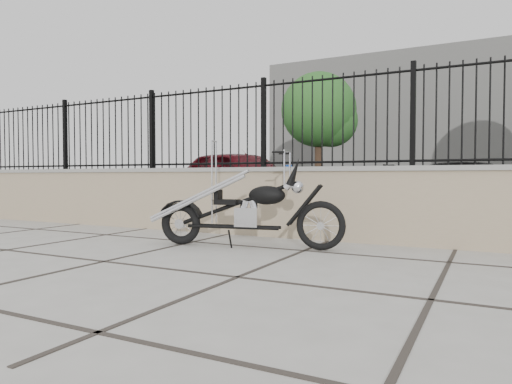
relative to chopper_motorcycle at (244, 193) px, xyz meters
name	(u,v)px	position (x,y,z in m)	size (l,w,h in m)	color
ground_plane	(237,277)	(0.72, -1.42, -0.64)	(90.00, 90.00, 0.00)	#99968E
parking_lot	(427,202)	(0.72, 11.08, -0.64)	(30.00, 30.00, 0.00)	black
retaining_wall	(332,203)	(0.72, 1.08, -0.16)	(14.00, 0.36, 0.96)	gray
iron_fence	(332,120)	(0.72, 1.08, 0.92)	(14.00, 0.08, 1.20)	black
background_building	(458,123)	(0.72, 25.08, 3.36)	(22.00, 6.00, 8.00)	beige
chopper_motorcycle	(244,193)	(0.00, 0.00, 0.00)	(2.14, 0.38, 1.28)	black
car_red	(240,179)	(-3.02, 5.27, 0.11)	(1.78, 4.43, 1.51)	#4B0A11
car_black	(481,188)	(2.36, 6.51, -0.06)	(1.62, 3.98, 1.15)	black
bollard_a	(289,192)	(-0.99, 3.63, -0.11)	(0.13, 0.13, 1.06)	blue
tree_left	(319,106)	(-4.36, 14.81, 3.31)	(3.34, 3.34, 5.64)	#382619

